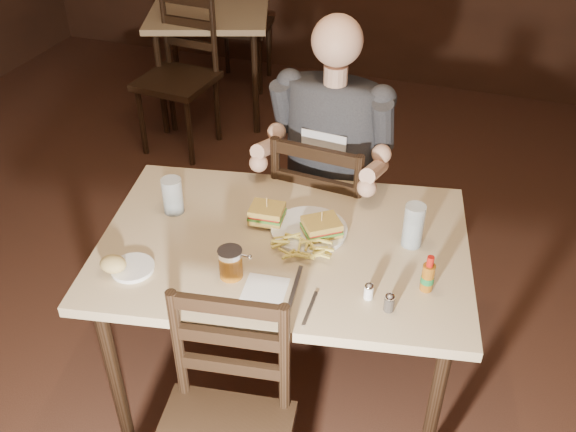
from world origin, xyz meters
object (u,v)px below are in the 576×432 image
(glass_right, at_px, (413,226))
(hot_sauce, at_px, (428,273))
(bg_table, at_px, (210,23))
(dinner_plate, at_px, (309,231))
(diner, at_px, (330,130))
(glass_left, at_px, (173,196))
(chair_far, at_px, (330,218))
(bg_chair_near, at_px, (176,80))
(side_plate, at_px, (133,269))
(main_table, at_px, (284,257))
(syrup_dispenser, at_px, (231,263))
(bg_chair_far, at_px, (241,26))

(glass_right, bearing_deg, hot_sauce, -68.21)
(bg_table, distance_m, dinner_plate, 2.59)
(glass_right, relative_size, hot_sauce, 1.22)
(diner, relative_size, dinner_plate, 3.39)
(bg_table, height_order, glass_left, glass_left)
(glass_right, bearing_deg, bg_table, 129.71)
(diner, relative_size, glass_right, 5.56)
(glass_right, bearing_deg, chair_far, 132.94)
(bg_chair_near, relative_size, diner, 1.05)
(bg_table, xyz_separation_m, side_plate, (0.89, -2.57, 0.10))
(main_table, xyz_separation_m, glass_right, (0.44, 0.13, 0.16))
(glass_left, bearing_deg, chair_far, 48.47)
(main_table, height_order, syrup_dispenser, syrup_dispenser)
(main_table, distance_m, side_plate, 0.54)
(chair_far, distance_m, diner, 0.48)
(dinner_plate, distance_m, hot_sauce, 0.49)
(glass_left, relative_size, side_plate, 0.98)
(chair_far, relative_size, bg_chair_far, 1.00)
(hot_sauce, relative_size, side_plate, 0.94)
(side_plate, bearing_deg, diner, 62.10)
(main_table, relative_size, glass_left, 10.22)
(syrup_dispenser, height_order, side_plate, syrup_dispenser)
(chair_far, xyz_separation_m, glass_left, (-0.48, -0.54, 0.36))
(glass_right, height_order, syrup_dispenser, glass_right)
(bg_table, height_order, glass_right, glass_right)
(chair_far, height_order, syrup_dispenser, chair_far)
(diner, bearing_deg, glass_right, -39.19)
(main_table, xyz_separation_m, dinner_plate, (0.07, 0.08, 0.08))
(glass_left, relative_size, hot_sauce, 1.05)
(bg_chair_far, relative_size, side_plate, 6.56)
(syrup_dispenser, xyz_separation_m, side_plate, (-0.33, -0.08, -0.05))
(bg_table, bearing_deg, bg_chair_far, 90.00)
(bg_table, relative_size, chair_far, 1.06)
(main_table, xyz_separation_m, diner, (0.02, 0.54, 0.26))
(main_table, height_order, glass_right, glass_right)
(main_table, bearing_deg, bg_chair_near, 127.86)
(glass_right, relative_size, side_plate, 1.14)
(bg_chair_near, xyz_separation_m, syrup_dispenser, (1.22, -1.94, 0.34))
(dinner_plate, height_order, hot_sauce, hot_sauce)
(syrup_dispenser, bearing_deg, side_plate, -176.50)
(bg_chair_near, bearing_deg, side_plate, -61.14)
(main_table, xyz_separation_m, bg_table, (-1.33, 2.26, -0.02))
(hot_sauce, bearing_deg, side_plate, -166.69)
(main_table, bearing_deg, side_plate, -144.25)
(bg_chair_near, height_order, side_plate, bg_chair_near)
(bg_chair_near, height_order, syrup_dispenser, bg_chair_near)
(side_plate, bearing_deg, chair_far, 63.18)
(chair_far, bearing_deg, syrup_dispenser, 85.73)
(bg_chair_far, height_order, diner, diner)
(chair_far, distance_m, syrup_dispenser, 0.89)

